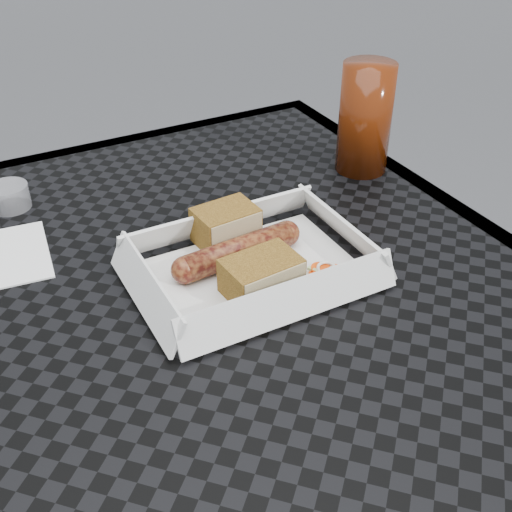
{
  "coord_description": "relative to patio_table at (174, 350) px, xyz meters",
  "views": [
    {
      "loc": [
        -0.16,
        -0.5,
        1.16
      ],
      "look_at": [
        0.09,
        -0.02,
        0.78
      ],
      "focal_mm": 45.0,
      "sensor_mm": 36.0,
      "label": 1
    }
  ],
  "objects": [
    {
      "name": "veg_garnish",
      "position": [
        0.16,
        -0.06,
        0.08
      ],
      "size": [
        0.03,
        0.03,
        0.0
      ],
      "color": "#F0480A",
      "rests_on": "food_tray"
    },
    {
      "name": "patio_table",
      "position": [
        0.0,
        0.0,
        0.0
      ],
      "size": [
        0.8,
        0.8,
        0.74
      ],
      "color": "black",
      "rests_on": "ground"
    },
    {
      "name": "condiment_cup_empty",
      "position": [
        -0.11,
        0.26,
        0.09
      ],
      "size": [
        0.05,
        0.05,
        0.03
      ],
      "primitive_type": "cylinder",
      "color": "silver",
      "rests_on": "patio_table"
    },
    {
      "name": "bread_far",
      "position": [
        0.09,
        -0.04,
        0.1
      ],
      "size": [
        0.08,
        0.06,
        0.04
      ],
      "primitive_type": "cube",
      "rotation": [
        0.0,
        0.0,
        0.08
      ],
      "color": "brown",
      "rests_on": "food_tray"
    },
    {
      "name": "food_tray",
      "position": [
        0.09,
        -0.01,
        0.08
      ],
      "size": [
        0.22,
        0.15,
        0.0
      ],
      "primitive_type": "cube",
      "color": "white",
      "rests_on": "patio_table"
    },
    {
      "name": "drink_glass",
      "position": [
        0.34,
        0.14,
        0.15
      ],
      "size": [
        0.07,
        0.07,
        0.15
      ],
      "primitive_type": "cylinder",
      "color": "#4D1906",
      "rests_on": "patio_table"
    },
    {
      "name": "bratwurst",
      "position": [
        0.09,
        0.02,
        0.09
      ],
      "size": [
        0.16,
        0.04,
        0.03
      ],
      "rotation": [
        0.0,
        0.0,
        0.08
      ],
      "color": "brown",
      "rests_on": "food_tray"
    },
    {
      "name": "bread_near",
      "position": [
        0.09,
        0.06,
        0.1
      ],
      "size": [
        0.07,
        0.05,
        0.04
      ],
      "primitive_type": "cube",
      "rotation": [
        0.0,
        0.0,
        0.08
      ],
      "color": "brown",
      "rests_on": "food_tray"
    }
  ]
}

